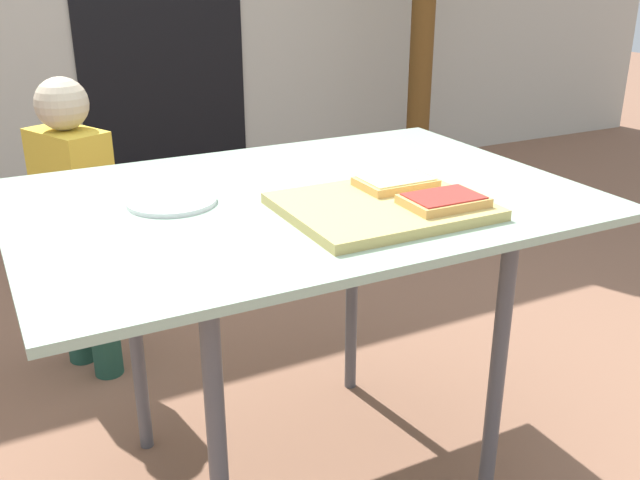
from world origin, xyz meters
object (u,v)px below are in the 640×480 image
at_px(cutting_board, 382,206).
at_px(plate_white_left, 172,201).
at_px(pizza_slice_far_right, 396,182).
at_px(child_left, 77,216).
at_px(pizza_slice_near_right, 443,200).
at_px(dining_table, 300,226).

relative_size(cutting_board, plate_white_left, 2.09).
xyz_separation_m(pizza_slice_far_right, child_left, (-0.54, 0.90, -0.28)).
xyz_separation_m(cutting_board, pizza_slice_far_right, (0.08, 0.07, 0.02)).
height_order(pizza_slice_near_right, pizza_slice_far_right, same).
bearing_deg(pizza_slice_near_right, dining_table, 127.89).
xyz_separation_m(dining_table, pizza_slice_near_right, (0.19, -0.25, 0.10)).
height_order(cutting_board, plate_white_left, cutting_board).
xyz_separation_m(plate_white_left, child_left, (-0.10, 0.73, -0.25)).
height_order(pizza_slice_near_right, child_left, child_left).
relative_size(pizza_slice_near_right, pizza_slice_far_right, 1.00).
distance_m(dining_table, pizza_slice_far_right, 0.23).
xyz_separation_m(dining_table, pizza_slice_far_right, (0.18, -0.10, 0.10)).
bearing_deg(plate_white_left, pizza_slice_near_right, -34.66).
distance_m(cutting_board, pizza_slice_near_right, 0.12).
bearing_deg(cutting_board, pizza_slice_far_right, 42.30).
bearing_deg(plate_white_left, cutting_board, -33.66).
bearing_deg(dining_table, plate_white_left, 165.86).
relative_size(dining_table, pizza_slice_far_right, 7.59).
xyz_separation_m(cutting_board, plate_white_left, (-0.36, 0.24, -0.01)).
bearing_deg(cutting_board, pizza_slice_near_right, -38.25).
xyz_separation_m(dining_table, cutting_board, (0.10, -0.18, 0.08)).
distance_m(dining_table, plate_white_left, 0.28).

